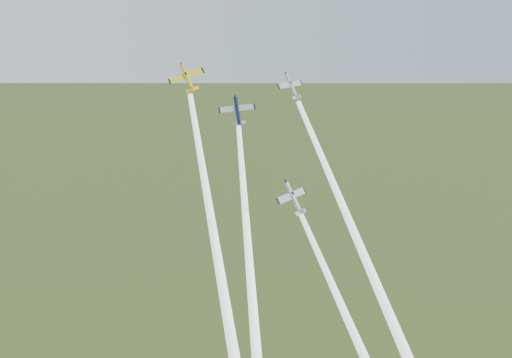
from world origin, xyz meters
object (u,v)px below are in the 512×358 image
Objects in this scene: plane_navy at (237,110)px; plane_yellow at (187,78)px; plane_silver_low at (294,198)px; plane_silver_right at (292,86)px.

plane_yellow is at bearing -145.96° from plane_navy.
plane_silver_low is at bearing -57.17° from plane_navy.
plane_silver_low is (14.55, -12.27, -20.83)m from plane_yellow.
plane_navy reaches higher than plane_silver_low.
plane_silver_right is (9.61, -3.86, 4.38)m from plane_navy.
plane_yellow is at bearing 120.50° from plane_silver_low.
plane_silver_low is (3.35, -15.01, -13.79)m from plane_navy.
plane_navy is at bearing 142.53° from plane_silver_right.
plane_navy is 1.07× the size of plane_silver_right.
plane_yellow is 0.84× the size of plane_silver_low.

